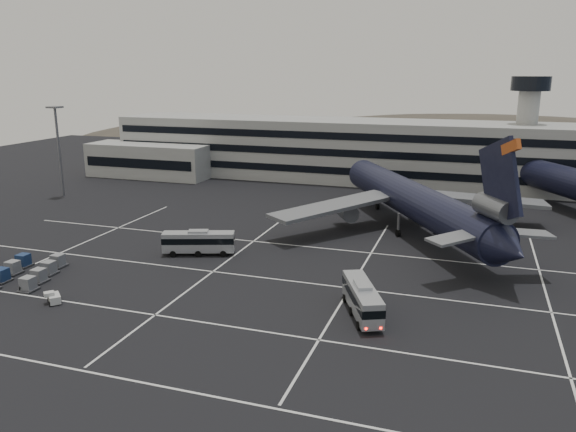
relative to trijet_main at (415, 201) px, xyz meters
The scene contains 10 objects.
ground 35.11m from the trijet_main, 118.31° to the right, with size 260.00×260.00×0.00m, color black.
lane_markings 34.03m from the trijet_main, 117.47° to the right, with size 90.00×55.62×0.01m.
terminal 45.02m from the trijet_main, 115.56° to the left, with size 125.00×26.00×24.00m.
hills 140.52m from the trijet_main, 89.37° to the left, with size 352.00×180.00×44.00m.
lightpole_left 71.90m from the trijet_main, behind, with size 2.40×2.40×18.28m.
trijet_main is the anchor object (origin of this frame).
bus_near 33.72m from the trijet_main, 92.88° to the right, with size 6.25×10.16×3.56m.
bus_far 34.56m from the trijet_main, 142.77° to the right, with size 10.23×5.47×3.54m.
tug_b 54.19m from the trijet_main, 130.12° to the right, with size 2.40×2.34×1.35m.
uld_cluster 56.74m from the trijet_main, 140.45° to the right, with size 9.12×11.76×1.71m.
Camera 1 is at (24.76, -57.62, 25.10)m, focal length 35.00 mm.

